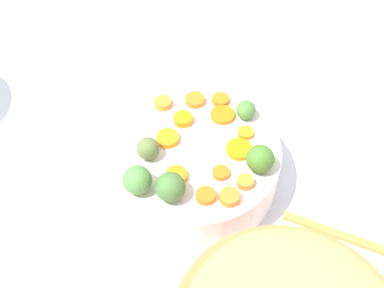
{
  "coord_description": "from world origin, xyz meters",
  "views": [
    {
      "loc": [
        0.26,
        0.39,
        0.71
      ],
      "look_at": [
        0.02,
        -0.05,
        0.11
      ],
      "focal_mm": 49.61,
      "sensor_mm": 36.0,
      "label": 1
    }
  ],
  "objects": [
    {
      "name": "tabletop",
      "position": [
        0.0,
        0.0,
        0.01
      ],
      "size": [
        2.4,
        2.4,
        0.02
      ],
      "primitive_type": "cube",
      "color": "silver",
      "rests_on": "ground"
    },
    {
      "name": "serving_bowl_carrots",
      "position": [
        0.02,
        -0.05,
        0.06
      ],
      "size": [
        0.27,
        0.27,
        0.08
      ],
      "primitive_type": "cylinder",
      "color": "white",
      "rests_on": "tabletop"
    },
    {
      "name": "carrot_slice_0",
      "position": [
        0.07,
        -0.01,
        0.1
      ],
      "size": [
        0.04,
        0.04,
        0.01
      ],
      "primitive_type": "cylinder",
      "rotation": [
        0.0,
        0.0,
        2.08
      ],
      "color": "orange",
      "rests_on": "serving_bowl_carrots"
    },
    {
      "name": "carrot_slice_1",
      "position": [
        -0.01,
        0.04,
        0.1
      ],
      "size": [
        0.03,
        0.03,
        0.01
      ],
      "primitive_type": "cylinder",
      "rotation": [
        0.0,
        0.0,
        3.94
      ],
      "color": "orange",
      "rests_on": "serving_bowl_carrots"
    },
    {
      "name": "carrot_slice_2",
      "position": [
        0.01,
        0.01,
        0.1
      ],
      "size": [
        0.04,
        0.04,
        0.01
      ],
      "primitive_type": "cylinder",
      "rotation": [
        0.0,
        0.0,
        4.01
      ],
      "color": "orange",
      "rests_on": "serving_bowl_carrots"
    },
    {
      "name": "carrot_slice_3",
      "position": [
        -0.04,
        -0.01,
        0.1
      ],
      "size": [
        0.05,
        0.05,
        0.01
      ],
      "primitive_type": "cylinder",
      "rotation": [
        0.0,
        0.0,
        0.26
      ],
      "color": "orange",
      "rests_on": "serving_bowl_carrots"
    },
    {
      "name": "carrot_slice_4",
      "position": [
        0.02,
        -0.15,
        0.1
      ],
      "size": [
        0.04,
        0.04,
        0.01
      ],
      "primitive_type": "cylinder",
      "rotation": [
        0.0,
        0.0,
        3.45
      ],
      "color": "orange",
      "rests_on": "serving_bowl_carrots"
    },
    {
      "name": "carrot_slice_5",
      "position": [
        -0.05,
        -0.09,
        0.1
      ],
      "size": [
        0.05,
        0.05,
        0.01
      ],
      "primitive_type": "cylinder",
      "rotation": [
        0.0,
        0.0,
        1.29
      ],
      "color": "orange",
      "rests_on": "serving_bowl_carrots"
    },
    {
      "name": "carrot_slice_6",
      "position": [
        0.01,
        -0.11,
        0.1
      ],
      "size": [
        0.04,
        0.04,
        0.01
      ],
      "primitive_type": "cylinder",
      "rotation": [
        0.0,
        0.0,
        2.57
      ],
      "color": "orange",
      "rests_on": "serving_bowl_carrots"
    },
    {
      "name": "carrot_slice_7",
      "position": [
        0.05,
        -0.08,
        0.1
      ],
      "size": [
        0.05,
        0.05,
        0.01
      ],
      "primitive_type": "cylinder",
      "rotation": [
        0.0,
        0.0,
        3.64
      ],
      "color": "orange",
      "rests_on": "serving_bowl_carrots"
    },
    {
      "name": "carrot_slice_8",
      "position": [
        -0.07,
        -0.12,
        0.1
      ],
      "size": [
        0.04,
        0.04,
        0.01
      ],
      "primitive_type": "cylinder",
      "rotation": [
        0.0,
        0.0,
        2.67
      ],
      "color": "orange",
      "rests_on": "serving_bowl_carrots"
    },
    {
      "name": "carrot_slice_9",
      "position": [
        0.02,
        0.05,
        0.1
      ],
      "size": [
        0.04,
        0.04,
        0.01
      ],
      "primitive_type": "cylinder",
      "rotation": [
        0.0,
        0.0,
        2.14
      ],
      "color": "orange",
      "rests_on": "serving_bowl_carrots"
    },
    {
      "name": "carrot_slice_10",
      "position": [
        -0.03,
        -0.14,
        0.1
      ],
      "size": [
        0.04,
        0.04,
        0.01
      ],
      "primitive_type": "cylinder",
      "rotation": [
        0.0,
        0.0,
        4.24
      ],
      "color": "orange",
      "rests_on": "serving_bowl_carrots"
    },
    {
      "name": "carrot_slice_11",
      "position": [
        0.05,
        0.04,
        0.1
      ],
      "size": [
        0.04,
        0.04,
        0.01
      ],
      "primitive_type": "cylinder",
      "rotation": [
        0.0,
        0.0,
        4.24
      ],
      "color": "orange",
      "rests_on": "serving_bowl_carrots"
    },
    {
      "name": "carrot_slice_12",
      "position": [
        -0.06,
        -0.04,
        0.1
      ],
      "size": [
        0.03,
        0.03,
        0.01
      ],
      "primitive_type": "cylinder",
      "rotation": [
        0.0,
        0.0,
        1.46
      ],
      "color": "orange",
      "rests_on": "serving_bowl_carrots"
    },
    {
      "name": "brussels_sprout_0",
      "position": [
        0.09,
        -0.07,
        0.11
      ],
      "size": [
        0.03,
        0.03,
        0.03
      ],
      "primitive_type": "sphere",
      "color": "#5C7239",
      "rests_on": "serving_bowl_carrots"
    },
    {
      "name": "brussels_sprout_1",
      "position": [
        -0.05,
        0.03,
        0.12
      ],
      "size": [
        0.04,
        0.04,
        0.04
      ],
      "primitive_type": "sphere",
      "color": "#467A2A",
      "rests_on": "serving_bowl_carrots"
    },
    {
      "name": "brussels_sprout_2",
      "position": [
        0.12,
        -0.02,
        0.12
      ],
      "size": [
        0.04,
        0.04,
        0.04
      ],
      "primitive_type": "sphere",
      "color": "#518742",
      "rests_on": "serving_bowl_carrots"
    },
    {
      "name": "brussels_sprout_3",
      "position": [
        0.09,
        0.01,
        0.12
      ],
      "size": [
        0.04,
        0.04,
        0.04
      ],
      "primitive_type": "sphere",
      "color": "#467335",
      "rests_on": "serving_bowl_carrots"
    },
    {
      "name": "brussels_sprout_4",
      "position": [
        -0.08,
        -0.07,
        0.11
      ],
      "size": [
        0.03,
        0.03,
        0.03
      ],
      "primitive_type": "sphere",
      "color": "#4D8838",
      "rests_on": "serving_bowl_carrots"
    }
  ]
}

